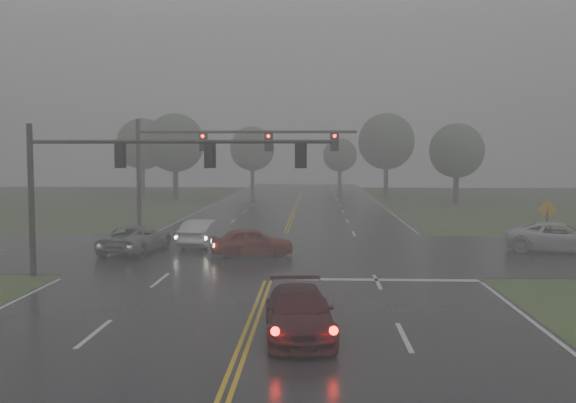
{
  "coord_description": "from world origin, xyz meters",
  "views": [
    {
      "loc": [
        1.94,
        -12.13,
        5.25
      ],
      "look_at": [
        0.75,
        16.0,
        3.18
      ],
      "focal_mm": 40.0,
      "sensor_mm": 36.0,
      "label": 1
    }
  ],
  "objects_px": {
    "sedan_silver": "(204,246)",
    "sedan_maroon": "(299,337)",
    "signal_gantry_near": "(124,169)",
    "signal_gantry_far": "(207,152)",
    "pickup_white": "(560,252)",
    "sedan_red": "(252,256)",
    "car_grey": "(136,252)"
  },
  "relations": [
    {
      "from": "sedan_red",
      "to": "sedan_maroon",
      "type": "bearing_deg",
      "value": 177.48
    },
    {
      "from": "car_grey",
      "to": "signal_gantry_far",
      "type": "height_order",
      "value": "signal_gantry_far"
    },
    {
      "from": "signal_gantry_near",
      "to": "pickup_white",
      "type": "bearing_deg",
      "value": 20.19
    },
    {
      "from": "car_grey",
      "to": "signal_gantry_near",
      "type": "height_order",
      "value": "signal_gantry_near"
    },
    {
      "from": "sedan_silver",
      "to": "signal_gantry_near",
      "type": "distance_m",
      "value": 10.55
    },
    {
      "from": "sedan_maroon",
      "to": "pickup_white",
      "type": "xyz_separation_m",
      "value": [
        13.61,
        16.55,
        0.0
      ]
    },
    {
      "from": "car_grey",
      "to": "sedan_silver",
      "type": "bearing_deg",
      "value": -133.87
    },
    {
      "from": "sedan_silver",
      "to": "signal_gantry_far",
      "type": "distance_m",
      "value": 9.3
    },
    {
      "from": "signal_gantry_near",
      "to": "signal_gantry_far",
      "type": "relative_size",
      "value": 0.86
    },
    {
      "from": "signal_gantry_far",
      "to": "sedan_red",
      "type": "bearing_deg",
      "value": -69.22
    },
    {
      "from": "sedan_red",
      "to": "pickup_white",
      "type": "bearing_deg",
      "value": -96.55
    },
    {
      "from": "sedan_silver",
      "to": "sedan_maroon",
      "type": "bearing_deg",
      "value": 117.35
    },
    {
      "from": "sedan_silver",
      "to": "signal_gantry_near",
      "type": "bearing_deg",
      "value": 88.61
    },
    {
      "from": "pickup_white",
      "to": "sedan_red",
      "type": "bearing_deg",
      "value": 114.55
    },
    {
      "from": "sedan_red",
      "to": "sedan_silver",
      "type": "xyz_separation_m",
      "value": [
        -3.08,
        3.46,
        0.0
      ]
    },
    {
      "from": "pickup_white",
      "to": "signal_gantry_far",
      "type": "distance_m",
      "value": 23.07
    },
    {
      "from": "pickup_white",
      "to": "signal_gantry_near",
      "type": "relative_size",
      "value": 0.44
    },
    {
      "from": "sedan_red",
      "to": "signal_gantry_far",
      "type": "height_order",
      "value": "signal_gantry_far"
    },
    {
      "from": "car_grey",
      "to": "signal_gantry_far",
      "type": "relative_size",
      "value": 0.35
    },
    {
      "from": "signal_gantry_near",
      "to": "sedan_silver",
      "type": "bearing_deg",
      "value": 79.31
    },
    {
      "from": "sedan_silver",
      "to": "signal_gantry_far",
      "type": "relative_size",
      "value": 0.31
    },
    {
      "from": "sedan_red",
      "to": "signal_gantry_far",
      "type": "xyz_separation_m",
      "value": [
        -4.15,
        10.93,
        5.44
      ]
    },
    {
      "from": "sedan_silver",
      "to": "pickup_white",
      "type": "bearing_deg",
      "value": -175.1
    },
    {
      "from": "car_grey",
      "to": "signal_gantry_near",
      "type": "xyz_separation_m",
      "value": [
        1.48,
        -6.83,
        4.64
      ]
    },
    {
      "from": "pickup_white",
      "to": "signal_gantry_far",
      "type": "relative_size",
      "value": 0.38
    },
    {
      "from": "car_grey",
      "to": "signal_gantry_near",
      "type": "relative_size",
      "value": 0.41
    },
    {
      "from": "pickup_white",
      "to": "sedan_maroon",
      "type": "bearing_deg",
      "value": 158.29
    },
    {
      "from": "sedan_maroon",
      "to": "signal_gantry_far",
      "type": "height_order",
      "value": "signal_gantry_far"
    },
    {
      "from": "signal_gantry_near",
      "to": "signal_gantry_far",
      "type": "distance_m",
      "value": 16.81
    },
    {
      "from": "sedan_red",
      "to": "sedan_silver",
      "type": "distance_m",
      "value": 4.64
    },
    {
      "from": "sedan_maroon",
      "to": "sedan_red",
      "type": "distance_m",
      "value": 14.85
    },
    {
      "from": "sedan_maroon",
      "to": "pickup_white",
      "type": "distance_m",
      "value": 21.42
    }
  ]
}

